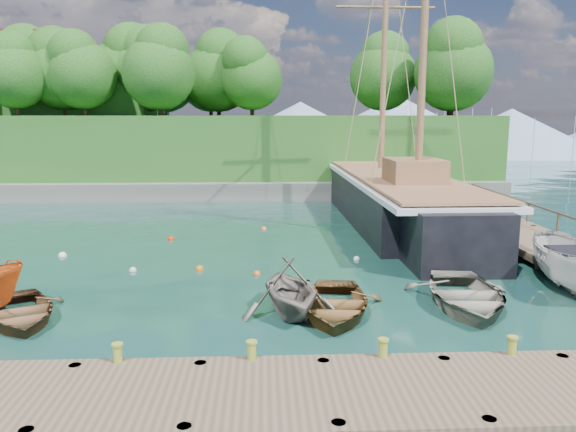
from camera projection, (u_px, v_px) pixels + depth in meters
name	position (u px, v px, depth m)	size (l,w,h in m)	color
ground	(287.00, 308.00, 17.87)	(160.00, 160.00, 0.00)	#183B31
dock_near	(397.00, 394.00, 11.49)	(20.00, 3.20, 1.10)	brown
dock_east	(536.00, 242.00, 25.17)	(3.20, 24.00, 1.10)	brown
bollard_0	(120.00, 387.00, 12.69)	(0.26, 0.26, 0.45)	olive
bollard_1	(252.00, 384.00, 12.82)	(0.26, 0.26, 0.45)	olive
bollard_2	(382.00, 381.00, 12.95)	(0.26, 0.26, 0.45)	olive
bollard_3	(510.00, 379.00, 13.08)	(0.26, 0.26, 0.45)	olive
rowboat_0	(21.00, 321.00, 16.76)	(2.80, 3.92, 0.81)	brown
rowboat_1	(290.00, 314.00, 17.36)	(3.09, 3.58, 1.89)	slate
rowboat_2	(334.00, 314.00, 17.31)	(3.13, 4.38, 0.91)	brown
rowboat_3	(465.00, 306.00, 18.01)	(3.49, 4.89, 1.01)	slate
cabin_boat_white	(568.00, 290.00, 19.73)	(1.95, 5.18, 2.00)	beige
schooner	(396.00, 203.00, 31.64)	(5.50, 28.63, 21.21)	black
mooring_buoy_0	(133.00, 271.00, 22.07)	(0.29, 0.29, 0.29)	silver
mooring_buoy_1	(200.00, 270.00, 22.29)	(0.33, 0.33, 0.33)	#D76909
mooring_buoy_2	(257.00, 275.00, 21.59)	(0.29, 0.29, 0.29)	#CF541A
mooring_buoy_3	(357.00, 260.00, 23.81)	(0.27, 0.27, 0.27)	white
mooring_buoy_4	(171.00, 240.00, 27.65)	(0.32, 0.32, 0.32)	red
mooring_buoy_5	(264.00, 230.00, 30.07)	(0.30, 0.30, 0.30)	#FA5822
mooring_buoy_6	(62.00, 256.00, 24.38)	(0.35, 0.35, 0.35)	white
headland	(118.00, 121.00, 47.16)	(51.00, 19.31, 12.90)	#474744
distant_ridge	(296.00, 126.00, 86.10)	(117.00, 40.00, 10.00)	#728CA5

